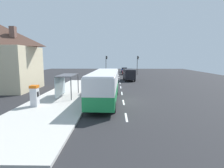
% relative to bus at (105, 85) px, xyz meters
% --- Properties ---
extents(ground_plane, '(56.00, 92.00, 0.04)m').
position_rel_bus_xyz_m(ground_plane, '(1.71, 14.91, -1.86)').
color(ground_plane, '#262628').
extents(sidewalk_platform, '(6.20, 30.00, 0.18)m').
position_rel_bus_xyz_m(sidewalk_platform, '(-4.69, 2.91, -1.75)').
color(sidewalk_platform, beige).
rests_on(sidewalk_platform, ground).
extents(lane_stripe_seg_0, '(0.16, 2.20, 0.01)m').
position_rel_bus_xyz_m(lane_stripe_seg_0, '(1.96, -5.09, -1.84)').
color(lane_stripe_seg_0, silver).
rests_on(lane_stripe_seg_0, ground).
extents(lane_stripe_seg_1, '(0.16, 2.20, 0.01)m').
position_rel_bus_xyz_m(lane_stripe_seg_1, '(1.96, -0.09, -1.84)').
color(lane_stripe_seg_1, silver).
rests_on(lane_stripe_seg_1, ground).
extents(lane_stripe_seg_2, '(0.16, 2.20, 0.01)m').
position_rel_bus_xyz_m(lane_stripe_seg_2, '(1.96, 4.91, -1.84)').
color(lane_stripe_seg_2, silver).
rests_on(lane_stripe_seg_2, ground).
extents(lane_stripe_seg_3, '(0.16, 2.20, 0.01)m').
position_rel_bus_xyz_m(lane_stripe_seg_3, '(1.96, 9.91, -1.84)').
color(lane_stripe_seg_3, silver).
rests_on(lane_stripe_seg_3, ground).
extents(lane_stripe_seg_4, '(0.16, 2.20, 0.01)m').
position_rel_bus_xyz_m(lane_stripe_seg_4, '(1.96, 14.91, -1.84)').
color(lane_stripe_seg_4, silver).
rests_on(lane_stripe_seg_4, ground).
extents(lane_stripe_seg_5, '(0.16, 2.20, 0.01)m').
position_rel_bus_xyz_m(lane_stripe_seg_5, '(1.96, 19.91, -1.84)').
color(lane_stripe_seg_5, silver).
rests_on(lane_stripe_seg_5, ground).
extents(lane_stripe_seg_6, '(0.16, 2.20, 0.01)m').
position_rel_bus_xyz_m(lane_stripe_seg_6, '(1.96, 24.91, -1.84)').
color(lane_stripe_seg_6, silver).
rests_on(lane_stripe_seg_6, ground).
extents(lane_stripe_seg_7, '(0.16, 2.20, 0.01)m').
position_rel_bus_xyz_m(lane_stripe_seg_7, '(1.96, 29.91, -1.84)').
color(lane_stripe_seg_7, silver).
rests_on(lane_stripe_seg_7, ground).
extents(bus, '(2.91, 11.09, 3.21)m').
position_rel_bus_xyz_m(bus, '(0.00, 0.00, 0.00)').
color(bus, '#1E8C47').
rests_on(bus, ground).
extents(white_van, '(2.25, 5.29, 2.30)m').
position_rel_bus_xyz_m(white_van, '(3.91, 19.10, -0.50)').
color(white_van, black).
rests_on(white_van, ground).
extents(sedan_near, '(1.84, 4.40, 1.52)m').
position_rel_bus_xyz_m(sedan_near, '(4.01, 33.18, -1.05)').
color(sedan_near, '#A51919').
rests_on(sedan_near, ground).
extents(sedan_far, '(1.90, 4.43, 1.52)m').
position_rel_bus_xyz_m(sedan_far, '(4.01, 41.37, -1.05)').
color(sedan_far, navy).
rests_on(sedan_far, ground).
extents(ticket_machine, '(0.66, 0.76, 1.94)m').
position_rel_bus_xyz_m(ticket_machine, '(-6.29, -2.46, -0.67)').
color(ticket_machine, silver).
rests_on(ticket_machine, sidewalk_platform).
extents(recycling_bin_red, '(0.52, 0.52, 0.95)m').
position_rel_bus_xyz_m(recycling_bin_red, '(-2.49, 3.14, -1.19)').
color(recycling_bin_red, red).
rests_on(recycling_bin_red, sidewalk_platform).
extents(recycling_bin_blue, '(0.52, 0.52, 0.95)m').
position_rel_bus_xyz_m(recycling_bin_blue, '(-2.49, 3.84, -1.19)').
color(recycling_bin_blue, blue).
rests_on(recycling_bin_blue, sidewalk_platform).
extents(recycling_bin_yellow, '(0.52, 0.52, 0.95)m').
position_rel_bus_xyz_m(recycling_bin_yellow, '(-2.49, 4.54, -1.19)').
color(recycling_bin_yellow, yellow).
rests_on(recycling_bin_yellow, sidewalk_platform).
extents(recycling_bin_orange, '(0.52, 0.52, 0.95)m').
position_rel_bus_xyz_m(recycling_bin_orange, '(-2.49, 5.24, -1.19)').
color(recycling_bin_orange, orange).
rests_on(recycling_bin_orange, sidewalk_platform).
extents(traffic_light_near_side, '(0.49, 0.28, 5.11)m').
position_rel_bus_xyz_m(traffic_light_near_side, '(7.21, 32.58, 1.55)').
color(traffic_light_near_side, '#2D2D2D').
rests_on(traffic_light_near_side, ground).
extents(traffic_light_far_side, '(0.49, 0.28, 5.16)m').
position_rel_bus_xyz_m(traffic_light_far_side, '(-1.39, 33.38, 1.58)').
color(traffic_light_far_side, '#2D2D2D').
rests_on(traffic_light_far_side, ground).
extents(house_behind_platform, '(8.99, 8.19, 9.16)m').
position_rel_bus_xyz_m(house_behind_platform, '(-14.82, 7.21, 2.84)').
color(house_behind_platform, '#C6B793').
rests_on(house_behind_platform, ground).
extents(bus_shelter, '(1.80, 4.00, 2.50)m').
position_rel_bus_xyz_m(bus_shelter, '(-4.70, 2.02, 0.25)').
color(bus_shelter, '#4C4C51').
rests_on(bus_shelter, sidewalk_platform).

